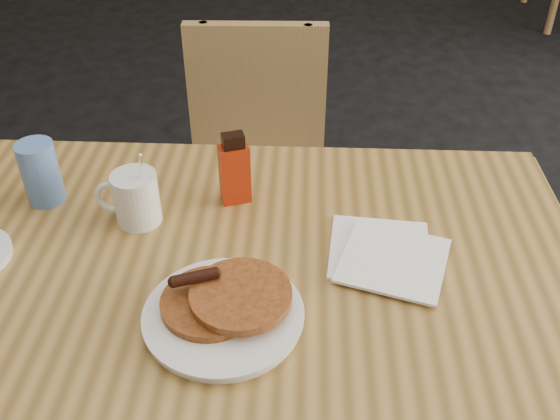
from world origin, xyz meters
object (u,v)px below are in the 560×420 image
(chair_main_far, at_px, (255,155))
(main_table, at_px, (217,294))
(coffee_mug, at_px, (135,197))
(syrup_bottle, at_px, (235,171))
(pancake_plate, at_px, (224,310))
(blue_tumbler, at_px, (41,173))

(chair_main_far, bearing_deg, main_table, -92.12)
(chair_main_far, xyz_separation_m, coffee_mug, (-0.16, -0.61, 0.28))
(coffee_mug, bearing_deg, chair_main_far, 66.95)
(chair_main_far, distance_m, coffee_mug, 0.69)
(syrup_bottle, bearing_deg, main_table, -112.13)
(main_table, bearing_deg, pancake_plate, -72.63)
(coffee_mug, relative_size, blue_tumbler, 1.26)
(chair_main_far, distance_m, syrup_bottle, 0.61)
(coffee_mug, relative_size, syrup_bottle, 1.07)
(main_table, height_order, pancake_plate, pancake_plate)
(main_table, bearing_deg, coffee_mug, 138.66)
(pancake_plate, xyz_separation_m, blue_tumbler, (-0.40, 0.30, 0.04))
(blue_tumbler, bearing_deg, syrup_bottle, 3.47)
(main_table, relative_size, pancake_plate, 5.34)
(main_table, xyz_separation_m, pancake_plate, (0.03, -0.09, 0.06))
(pancake_plate, distance_m, blue_tumbler, 0.50)
(coffee_mug, height_order, syrup_bottle, coffee_mug)
(main_table, height_order, syrup_bottle, syrup_bottle)
(pancake_plate, relative_size, syrup_bottle, 1.70)
(main_table, distance_m, blue_tumbler, 0.43)
(pancake_plate, bearing_deg, syrup_bottle, 93.65)
(pancake_plate, xyz_separation_m, coffee_mug, (-0.20, 0.24, 0.03))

